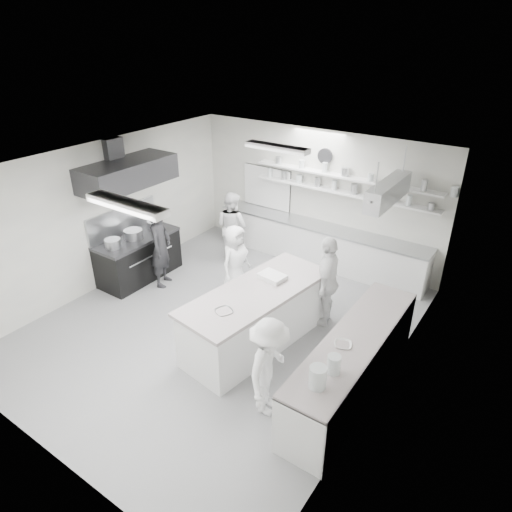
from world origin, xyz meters
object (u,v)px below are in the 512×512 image
Objects in this scene: prep_island at (257,318)px; cook_stove at (161,247)px; stove at (139,258)px; right_counter at (353,365)px; cook_back at (232,226)px; back_counter at (318,245)px.

cook_stove is at bearing 177.29° from prep_island.
stove is 5.28m from right_counter.
prep_island is at bearing 139.13° from cook_back.
back_counter is at bearing -63.13° from cook_stove.
back_counter is 3.56m from cook_stove.
stove is at bearing -136.01° from back_counter.
right_counter is (2.35, -3.40, 0.01)m from back_counter.
stove is 1.04× the size of cook_stove.
right_counter is 1.84m from prep_island.
back_counter is 1.83× the size of prep_island.
cook_stove is at bearing 79.40° from cook_back.
prep_island is 1.67× the size of cook_back.
stove is 1.10× the size of cook_back.
right_counter is at bearing 153.62° from cook_back.
cook_back is (-4.13, 2.47, 0.35)m from right_counter.
prep_island is (3.41, -0.45, 0.05)m from stove.
right_counter is at bearing -55.35° from back_counter.
right_counter is 1.21× the size of prep_island.
stove is at bearing 173.48° from right_counter.
right_counter reaches higher than back_counter.
cook_stove is at bearing 171.66° from right_counter.
cook_stove is at bearing 6.86° from stove.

